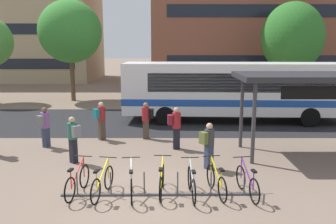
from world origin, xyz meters
name	(u,v)px	position (x,y,z in m)	size (l,w,h in m)	color
ground	(139,193)	(0.00, 0.00, 0.00)	(200.00, 200.00, 0.00)	#7A6656
bus_lane_asphalt	(152,121)	(0.00, 9.59, 0.00)	(80.00, 7.20, 0.01)	#232326
city_bus	(232,89)	(4.38, 9.60, 1.78)	(12.13, 3.12, 3.20)	white
bike_rack	(160,192)	(0.62, -0.20, 0.09)	(5.60, 0.17, 0.70)	#47474C
parked_bicycle_red_0	(77,182)	(-1.72, -0.14, 0.38)	(0.52, 1.71, 0.99)	black
parked_bicycle_yellow_1	(102,183)	(-1.00, -0.24, 0.38)	(0.52, 1.70, 0.99)	black
parked_bicycle_white_2	(131,184)	(-0.19, -0.26, 0.38)	(0.52, 1.72, 0.99)	black
parked_bicycle_yellow_3	(161,181)	(0.64, -0.09, 0.38)	(0.52, 1.72, 0.99)	black
parked_bicycle_silver_4	(191,184)	(1.47, -0.27, 0.38)	(0.52, 1.72, 0.99)	black
parked_bicycle_yellow_5	(215,182)	(2.18, -0.12, 0.38)	(0.54, 1.70, 0.99)	black
parked_bicycle_purple_6	(246,183)	(3.03, -0.22, 0.38)	(0.52, 1.71, 0.99)	black
transit_shelter	(312,80)	(6.19, 3.54, 2.89)	(5.55, 2.86, 3.11)	#38383D
commuter_olive_pack_0	(207,143)	(2.18, 1.98, 0.92)	(0.60, 0.56, 1.59)	#2D3851
commuter_grey_pack_1	(72,137)	(-2.53, 2.58, 0.97)	(0.59, 0.58, 1.69)	black
commuter_teal_pack_2	(100,118)	(-2.14, 5.70, 0.99)	(0.59, 0.58, 1.70)	#47382D
commuter_black_pack_3	(146,118)	(-0.14, 5.90, 0.95)	(0.52, 0.35, 1.65)	#47382D
commuter_grey_pack_4	(44,125)	(-4.22, 4.55, 0.96)	(0.51, 0.60, 1.67)	#2D3851
commuter_maroon_pack_5	(175,125)	(1.13, 4.32, 0.99)	(0.55, 0.38, 1.72)	black
street_tree_0	(291,37)	(10.48, 18.47, 4.71)	(4.76, 4.76, 7.42)	brown
street_tree_1	(69,32)	(-6.34, 16.92, 5.09)	(4.58, 4.58, 7.37)	brown
building_left_wing	(7,3)	(-18.02, 33.56, 9.01)	(20.32, 10.96, 18.02)	tan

